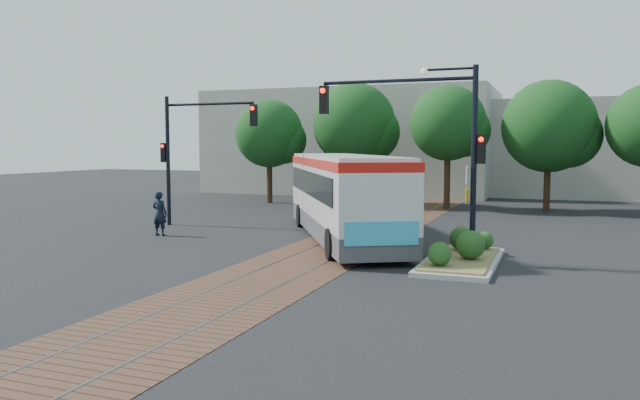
{
  "coord_description": "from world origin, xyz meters",
  "views": [
    {
      "loc": [
        7.57,
        -20.7,
        3.73
      ],
      "look_at": [
        -1.13,
        2.02,
        1.6
      ],
      "focal_mm": 35.0,
      "sensor_mm": 36.0,
      "label": 1
    }
  ],
  "objects_px": {
    "parked_car": "(341,202)",
    "traffic_island": "(462,253)",
    "signal_pole_main": "(435,132)",
    "signal_pole_left": "(188,143)",
    "officer": "(160,214)",
    "city_bus": "(343,192)"
  },
  "relations": [
    {
      "from": "city_bus",
      "to": "parked_car",
      "type": "relative_size",
      "value": 2.8
    },
    {
      "from": "traffic_island",
      "to": "parked_car",
      "type": "distance_m",
      "value": 14.84
    },
    {
      "from": "city_bus",
      "to": "officer",
      "type": "relative_size",
      "value": 6.6
    },
    {
      "from": "signal_pole_main",
      "to": "officer",
      "type": "xyz_separation_m",
      "value": [
        -11.67,
        1.69,
        -3.24
      ]
    },
    {
      "from": "city_bus",
      "to": "signal_pole_main",
      "type": "bearing_deg",
      "value": -69.41
    },
    {
      "from": "signal_pole_main",
      "to": "signal_pole_left",
      "type": "bearing_deg",
      "value": 158.55
    },
    {
      "from": "city_bus",
      "to": "parked_car",
      "type": "bearing_deg",
      "value": 79.94
    },
    {
      "from": "parked_car",
      "to": "officer",
      "type": "bearing_deg",
      "value": 165.21
    },
    {
      "from": "traffic_island",
      "to": "city_bus",
      "type": "bearing_deg",
      "value": 145.06
    },
    {
      "from": "traffic_island",
      "to": "signal_pole_left",
      "type": "relative_size",
      "value": 0.87
    },
    {
      "from": "signal_pole_left",
      "to": "parked_car",
      "type": "xyz_separation_m",
      "value": [
        4.86,
        7.39,
        -3.23
      ]
    },
    {
      "from": "signal_pole_left",
      "to": "parked_car",
      "type": "relative_size",
      "value": 1.38
    },
    {
      "from": "signal_pole_main",
      "to": "parked_car",
      "type": "height_order",
      "value": "signal_pole_main"
    },
    {
      "from": "city_bus",
      "to": "traffic_island",
      "type": "bearing_deg",
      "value": -64.55
    },
    {
      "from": "signal_pole_main",
      "to": "signal_pole_left",
      "type": "height_order",
      "value": "signal_pole_main"
    },
    {
      "from": "traffic_island",
      "to": "signal_pole_left",
      "type": "xyz_separation_m",
      "value": [
        -13.19,
        4.89,
        3.54
      ]
    },
    {
      "from": "city_bus",
      "to": "signal_pole_left",
      "type": "distance_m",
      "value": 8.26
    },
    {
      "from": "city_bus",
      "to": "signal_pole_left",
      "type": "height_order",
      "value": "signal_pole_left"
    },
    {
      "from": "city_bus",
      "to": "signal_pole_left",
      "type": "bearing_deg",
      "value": 141.67
    },
    {
      "from": "signal_pole_left",
      "to": "officer",
      "type": "relative_size",
      "value": 3.26
    },
    {
      "from": "traffic_island",
      "to": "officer",
      "type": "height_order",
      "value": "officer"
    },
    {
      "from": "parked_car",
      "to": "traffic_island",
      "type": "bearing_deg",
      "value": -138.39
    }
  ]
}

